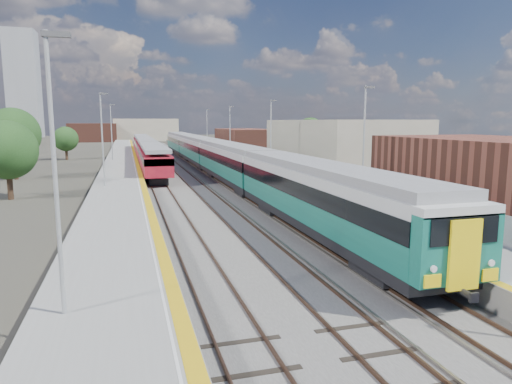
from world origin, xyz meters
name	(u,v)px	position (x,y,z in m)	size (l,w,h in m)	color
ground	(199,173)	(0.00, 50.00, 0.00)	(320.00, 320.00, 0.00)	#47443A
ballast_bed	(178,171)	(-2.25, 52.50, 0.03)	(10.50, 155.00, 0.06)	#565451
tracks	(181,169)	(-1.65, 54.18, 0.11)	(8.96, 160.00, 0.17)	#4C3323
platform_right	(236,166)	(5.28, 52.49, 0.54)	(4.70, 155.00, 8.52)	slate
platform_left	(121,169)	(-9.05, 52.49, 0.52)	(4.30, 155.00, 8.52)	slate
buildings	(90,106)	(-18.12, 138.60, 10.70)	(72.00, 185.50, 40.00)	brown
green_train	(212,154)	(1.50, 49.15, 2.38)	(3.07, 85.37, 3.38)	black
red_train	(146,149)	(-5.50, 65.94, 2.07)	(2.77, 56.16, 3.49)	black
tree_a	(7,150)	(-17.49, 35.39, 3.99)	(4.67, 4.67, 6.33)	#382619
tree_b	(13,135)	(-19.96, 49.32, 4.85)	(5.68, 5.68, 7.69)	#382619
tree_c	(66,139)	(-17.80, 75.22, 3.39)	(3.98, 3.98, 5.39)	#382619
tree_d	(311,132)	(22.60, 69.39, 4.34)	(5.09, 5.09, 6.90)	#382619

